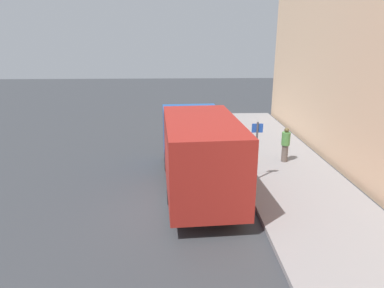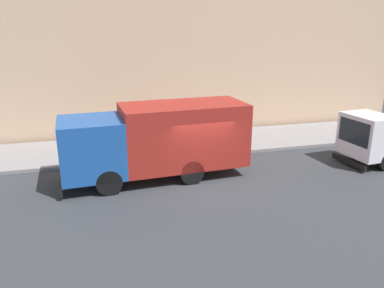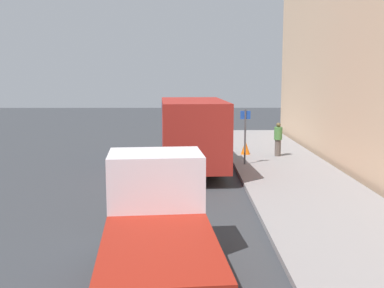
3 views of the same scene
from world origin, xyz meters
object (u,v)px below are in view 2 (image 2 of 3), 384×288
object	(u,v)px
pedestrian_walking	(93,132)
street_sign_post	(139,127)
traffic_cone_orange	(83,152)
large_utility_truck	(158,139)

from	to	relation	value
pedestrian_walking	street_sign_post	xyz separation A→B (m)	(-1.86, -2.10, 0.59)
traffic_cone_orange	street_sign_post	size ratio (longest dim) A/B	0.27
large_utility_truck	pedestrian_walking	bearing A→B (deg)	27.78
pedestrian_walking	street_sign_post	distance (m)	2.87
street_sign_post	pedestrian_walking	bearing A→B (deg)	48.57
pedestrian_walking	traffic_cone_orange	size ratio (longest dim) A/B	2.48
large_utility_truck	street_sign_post	world-z (taller)	large_utility_truck
traffic_cone_orange	pedestrian_walking	bearing A→B (deg)	-19.33
pedestrian_walking	traffic_cone_orange	xyz separation A→B (m)	(-1.51, 0.53, -0.52)
pedestrian_walking	street_sign_post	bearing A→B (deg)	15.89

